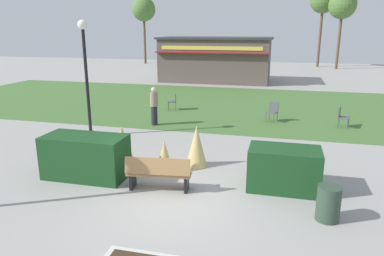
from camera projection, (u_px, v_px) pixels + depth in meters
The scene contains 19 objects.
ground_plane at pixel (170, 200), 9.02m from camera, with size 80.00×80.00×0.00m, color #999691.
lawn_patch at pixel (234, 105), 20.23m from camera, with size 36.00×12.00×0.01m, color #446B33.
park_bench at pixel (159, 173), 9.42m from camera, with size 1.75×0.72×0.95m.
hedge_left at pixel (86, 157), 10.24m from camera, with size 2.34×1.10×1.23m, color #19421E.
hedge_right at pixel (284, 169), 9.50m from camera, with size 1.85×1.10×1.12m, color #19421E.
ornamental_grass_behind_left at pixel (164, 156), 10.59m from camera, with size 0.55×0.55×1.01m, color tan.
ornamental_grass_behind_right at pixel (197, 146), 11.07m from camera, with size 0.66×0.66×1.30m, color tan.
ornamental_grass_behind_center at pixel (122, 146), 11.07m from camera, with size 0.78×0.78×1.29m, color tan.
lamppost_mid at pixel (86, 65), 13.66m from camera, with size 0.36×0.36×4.46m.
trash_bin at pixel (328, 203), 7.96m from camera, with size 0.52×0.52×0.80m, color #2D4233.
food_kiosk at pixel (216, 59), 29.07m from camera, with size 8.85×4.68×3.50m.
cafe_chair_west at pixel (342, 116), 15.47m from camera, with size 0.54×0.54×0.89m.
cafe_chair_east at pixel (273, 110), 16.48m from camera, with size 0.57×0.57×0.89m.
cafe_chair_center at pixel (174, 100), 18.86m from camera, with size 0.55×0.55×0.89m.
person_strolling at pixel (154, 106), 15.80m from camera, with size 0.34×0.34×1.69m.
parked_car_west_slot at pixel (218, 65), 35.58m from camera, with size 4.29×2.22×1.20m.
tree_left_bg at pixel (343, 6), 36.73m from camera, with size 2.80×2.80×7.87m.
tree_right_bg at pixel (323, 1), 38.69m from camera, with size 2.80×2.80×8.51m.
tree_center_bg at pixel (144, 10), 42.78m from camera, with size 2.80×2.80×7.77m.
Camera 1 is at (2.54, -7.83, 4.13)m, focal length 33.69 mm.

